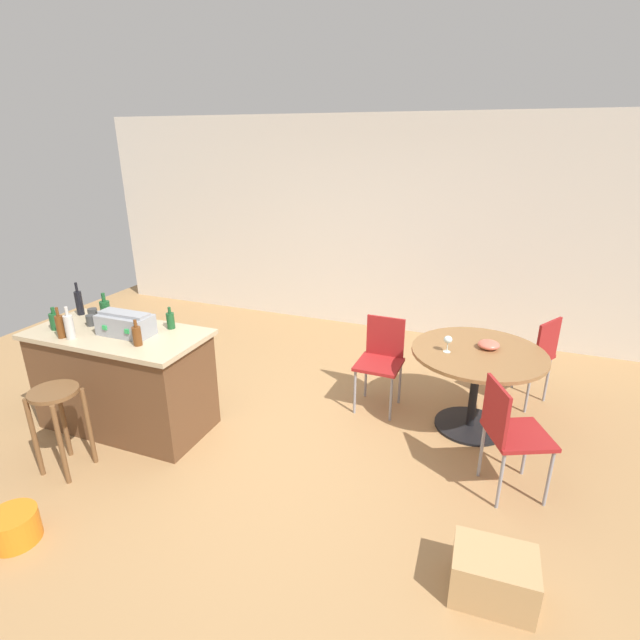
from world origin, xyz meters
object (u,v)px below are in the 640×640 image
object	(u,v)px
kitchen_island	(124,379)
bottle_0	(79,302)
bottle_3	(171,320)
wooden_stool	(58,412)
dining_table	(477,369)
folding_chair_far	(381,357)
bottle_2	(69,326)
bottle_5	(60,326)
cardboard_box	(493,576)
cup_1	(91,320)
cup_0	(93,313)
toolbox	(126,324)
bottle_1	(106,311)
folding_chair_left	(510,430)
bottle_4	(137,336)
serving_bowl	(489,345)
folding_chair_near	(533,353)
plastic_bucket	(14,527)
wine_glass	(448,340)

from	to	relation	value
kitchen_island	bottle_0	size ratio (longest dim) A/B	4.96
bottle_3	kitchen_island	bearing A→B (deg)	-147.55
wooden_stool	dining_table	size ratio (longest dim) A/B	0.62
kitchen_island	folding_chair_far	xyz separation A→B (m)	(1.99, 1.14, 0.06)
kitchen_island	bottle_2	xyz separation A→B (m)	(-0.24, -0.24, 0.55)
bottle_3	dining_table	bearing A→B (deg)	18.30
bottle_5	cardboard_box	distance (m)	3.56
cup_1	bottle_5	bearing A→B (deg)	-92.59
cup_0	dining_table	bearing A→B (deg)	14.59
toolbox	bottle_5	distance (m)	0.51
cup_1	bottle_0	bearing A→B (deg)	149.33
bottle_1	cup_1	bearing A→B (deg)	-126.73
cup_0	wooden_stool	bearing A→B (deg)	-63.42
folding_chair_left	bottle_5	world-z (taller)	bottle_5
folding_chair_far	cup_1	bearing A→B (deg)	-154.48
dining_table	bottle_4	bearing A→B (deg)	-154.11
folding_chair_far	serving_bowl	distance (m)	0.96
dining_table	toolbox	distance (m)	2.96
dining_table	folding_chair_left	size ratio (longest dim) A/B	1.28
toolbox	cup_1	xyz separation A→B (m)	(-0.43, 0.05, -0.05)
bottle_5	serving_bowl	xyz separation A→B (m)	(3.24, 1.39, -0.22)
cup_1	folding_chair_far	bearing A→B (deg)	25.52
dining_table	bottle_2	size ratio (longest dim) A/B	4.13
folding_chair_near	cardboard_box	bearing A→B (deg)	-94.88
cup_0	plastic_bucket	world-z (taller)	cup_0
wine_glass	serving_bowl	distance (m)	0.38
folding_chair_left	bottle_2	world-z (taller)	bottle_2
bottle_1	cup_0	world-z (taller)	bottle_1
folding_chair_far	cup_1	world-z (taller)	cup_1
bottle_2	cup_0	bearing A→B (deg)	114.90
kitchen_island	bottle_5	distance (m)	0.68
toolbox	bottle_3	xyz separation A→B (m)	(0.26, 0.24, -0.02)
cardboard_box	folding_chair_near	bearing A→B (deg)	85.12
cardboard_box	bottle_0	bearing A→B (deg)	166.64
folding_chair_left	toolbox	distance (m)	3.06
dining_table	folding_chair_far	xyz separation A→B (m)	(-0.85, 0.09, -0.06)
bottle_4	wooden_stool	bearing A→B (deg)	-125.61
cardboard_box	plastic_bucket	xyz separation A→B (m)	(-2.84, -0.67, -0.04)
cup_0	wine_glass	bearing A→B (deg)	13.71
bottle_4	cup_1	size ratio (longest dim) A/B	1.92
wooden_stool	folding_chair_left	size ratio (longest dim) A/B	0.79
bottle_1	bottle_2	size ratio (longest dim) A/B	1.01
folding_chair_far	bottle_3	world-z (taller)	bottle_3
dining_table	bottle_1	bearing A→B (deg)	-163.57
plastic_bucket	dining_table	bearing A→B (deg)	42.73
wine_glass	cardboard_box	distance (m)	1.82
dining_table	folding_chair_left	xyz separation A→B (m)	(0.28, -0.78, -0.05)
bottle_5	folding_chair_near	bearing A→B (deg)	28.16
folding_chair_left	bottle_5	size ratio (longest dim) A/B	3.35
bottle_5	cup_1	bearing A→B (deg)	87.41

